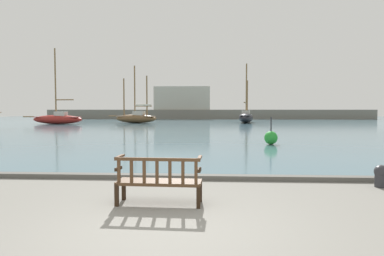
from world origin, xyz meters
TOP-DOWN VIEW (x-y plane):
  - ground_plane at (0.00, 0.00)m, footprint 160.00×160.00m
  - harbor_water at (0.00, 44.00)m, footprint 100.00×80.00m
  - quay_edge_kerb at (0.00, 3.85)m, footprint 40.00×0.30m
  - park_bench at (-0.27, 1.48)m, footprint 1.62×0.58m
  - sailboat_centre_channel at (5.25, 40.49)m, footprint 2.89×7.20m
  - sailboat_mid_starboard at (-17.72, 35.04)m, footprint 7.84×2.49m
  - sailboat_mid_port at (-9.04, 38.86)m, footprint 6.87×3.11m
  - mooring_bollard at (4.66, 3.22)m, footprint 0.31×0.31m
  - channel_buoy at (3.66, 12.18)m, footprint 0.66×0.66m
  - far_breakwater at (-1.20, 58.03)m, footprint 59.54×2.40m

SIDE VIEW (x-z plane):
  - ground_plane at x=0.00m, z-range 0.00..0.00m
  - harbor_water at x=0.00m, z-range 0.00..0.08m
  - quay_edge_kerb at x=0.00m, z-range 0.00..0.12m
  - mooring_bollard at x=4.66m, z-range 0.02..0.54m
  - channel_buoy at x=3.66m, z-range -0.26..1.09m
  - park_bench at x=-0.27m, z-range 0.01..0.93m
  - sailboat_mid_starboard at x=-17.72m, z-range -3.74..5.26m
  - sailboat_mid_port at x=-9.04m, z-range -2.85..4.52m
  - sailboat_centre_channel at x=5.25m, z-range -3.04..4.73m
  - far_breakwater at x=-1.20m, z-range -1.36..4.68m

